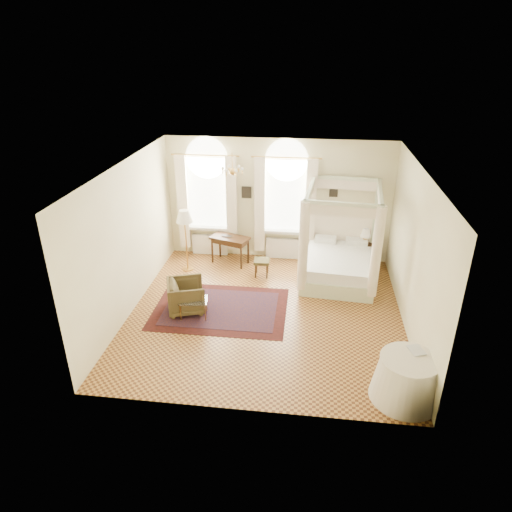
# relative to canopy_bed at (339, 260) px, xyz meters

# --- Properties ---
(ground) EXTENTS (6.00, 6.00, 0.00)m
(ground) POSITION_rel_canopy_bed_xyz_m (-1.65, -1.81, -0.55)
(ground) COLOR #AC7532
(ground) RESTS_ON ground
(room_walls) EXTENTS (6.00, 6.00, 6.00)m
(room_walls) POSITION_rel_canopy_bed_xyz_m (-1.65, -1.81, 1.43)
(room_walls) COLOR #FCF4C0
(room_walls) RESTS_ON ground
(window_left) EXTENTS (1.62, 0.27, 3.29)m
(window_left) POSITION_rel_canopy_bed_xyz_m (-3.55, 1.06, 0.94)
(window_left) COLOR white
(window_left) RESTS_ON room_walls
(window_right) EXTENTS (1.62, 0.27, 3.29)m
(window_right) POSITION_rel_canopy_bed_xyz_m (-1.45, 1.06, 0.94)
(window_right) COLOR white
(window_right) RESTS_ON room_walls
(chandelier) EXTENTS (0.51, 0.45, 0.50)m
(chandelier) POSITION_rel_canopy_bed_xyz_m (-2.55, -0.61, 2.36)
(chandelier) COLOR #BE8D3F
(chandelier) RESTS_ON room_walls
(wall_pictures) EXTENTS (2.54, 0.03, 0.39)m
(wall_pictures) POSITION_rel_canopy_bed_xyz_m (-1.57, 1.16, 1.35)
(wall_pictures) COLOR black
(wall_pictures) RESTS_ON room_walls
(canopy_bed) EXTENTS (1.99, 2.37, 2.40)m
(canopy_bed) POSITION_rel_canopy_bed_xyz_m (0.00, 0.00, 0.00)
(canopy_bed) COLOR beige
(canopy_bed) RESTS_ON ground
(nightstand) EXTENTS (0.52, 0.48, 0.67)m
(nightstand) POSITION_rel_canopy_bed_xyz_m (0.77, 0.89, -0.21)
(nightstand) COLOR #331C0E
(nightstand) RESTS_ON ground
(nightstand_lamp) EXTENTS (0.28, 0.28, 0.41)m
(nightstand_lamp) POSITION_rel_canopy_bed_xyz_m (0.70, 0.87, 0.40)
(nightstand_lamp) COLOR #BE8D3F
(nightstand_lamp) RESTS_ON nightstand
(writing_desk) EXTENTS (1.13, 0.84, 0.76)m
(writing_desk) POSITION_rel_canopy_bed_xyz_m (-2.89, 0.61, 0.11)
(writing_desk) COLOR #331C0E
(writing_desk) RESTS_ON ground
(laptop) EXTENTS (0.34, 0.26, 0.02)m
(laptop) POSITION_rel_canopy_bed_xyz_m (-2.96, 0.68, 0.23)
(laptop) COLOR black
(laptop) RESTS_ON writing_desk
(stool) EXTENTS (0.40, 0.40, 0.45)m
(stool) POSITION_rel_canopy_bed_xyz_m (-1.95, -0.03, -0.17)
(stool) COLOR #443D1D
(stool) RESTS_ON ground
(armchair) EXTENTS (1.02, 1.01, 0.74)m
(armchair) POSITION_rel_canopy_bed_xyz_m (-3.43, -1.92, -0.18)
(armchair) COLOR #40341B
(armchair) RESTS_ON ground
(coffee_table) EXTENTS (0.68, 0.53, 0.42)m
(coffee_table) POSITION_rel_canopy_bed_xyz_m (-3.21, -2.14, -0.16)
(coffee_table) COLOR silver
(coffee_table) RESTS_ON ground
(floor_lamp) EXTENTS (0.43, 0.43, 1.66)m
(floor_lamp) POSITION_rel_canopy_bed_xyz_m (-3.94, 0.07, 0.87)
(floor_lamp) COLOR #BE8D3F
(floor_lamp) RESTS_ON ground
(oriental_rug) EXTENTS (3.00, 2.16, 0.01)m
(oriental_rug) POSITION_rel_canopy_bed_xyz_m (-2.69, -1.77, -0.54)
(oriental_rug) COLOR #431210
(oriental_rug) RESTS_ON ground
(side_table) EXTENTS (1.18, 1.18, 0.81)m
(side_table) POSITION_rel_canopy_bed_xyz_m (0.98, -4.16, -0.15)
(side_table) COLOR white
(side_table) RESTS_ON ground
(book) EXTENTS (0.30, 0.35, 0.03)m
(book) POSITION_rel_canopy_bed_xyz_m (1.01, -3.97, 0.27)
(book) COLOR black
(book) RESTS_ON side_table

